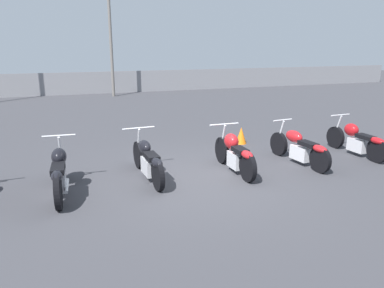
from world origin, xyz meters
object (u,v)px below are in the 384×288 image
(motorcycle_slot_3, at_px, (235,153))
(motorcycle_slot_5, at_px, (357,140))
(light_pole_left, at_px, (110,21))
(traffic_cone_near, at_px, (241,135))
(motorcycle_slot_4, at_px, (300,147))
(motorcycle_slot_1, at_px, (60,173))
(motorcycle_slot_2, at_px, (148,160))

(motorcycle_slot_3, height_order, motorcycle_slot_5, motorcycle_slot_3)
(light_pole_left, xyz_separation_m, traffic_cone_near, (2.21, -11.41, -3.71))
(light_pole_left, bearing_deg, motorcycle_slot_5, -71.31)
(motorcycle_slot_3, distance_m, motorcycle_slot_5, 3.60)
(motorcycle_slot_5, bearing_deg, light_pole_left, 105.93)
(light_pole_left, height_order, traffic_cone_near, light_pole_left)
(motorcycle_slot_4, relative_size, motorcycle_slot_5, 1.03)
(motorcycle_slot_3, bearing_deg, motorcycle_slot_4, 0.67)
(motorcycle_slot_4, bearing_deg, motorcycle_slot_1, 175.65)
(traffic_cone_near, bearing_deg, motorcycle_slot_3, -119.58)
(motorcycle_slot_4, height_order, motorcycle_slot_5, motorcycle_slot_4)
(motorcycle_slot_2, relative_size, motorcycle_slot_4, 1.02)
(motorcycle_slot_2, height_order, motorcycle_slot_5, motorcycle_slot_2)
(motorcycle_slot_2, distance_m, motorcycle_slot_4, 3.72)
(light_pole_left, relative_size, traffic_cone_near, 13.45)
(motorcycle_slot_1, bearing_deg, traffic_cone_near, 28.03)
(light_pole_left, relative_size, motorcycle_slot_1, 3.11)
(motorcycle_slot_1, height_order, motorcycle_slot_3, motorcycle_slot_1)
(motorcycle_slot_4, height_order, traffic_cone_near, motorcycle_slot_4)
(motorcycle_slot_3, bearing_deg, motorcycle_slot_2, 173.82)
(motorcycle_slot_3, bearing_deg, traffic_cone_near, 59.98)
(light_pole_left, xyz_separation_m, motorcycle_slot_2, (-1.01, -13.42, -3.53))
(motorcycle_slot_3, xyz_separation_m, motorcycle_slot_4, (1.75, 0.03, -0.03))
(motorcycle_slot_2, bearing_deg, motorcycle_slot_3, -9.29)
(motorcycle_slot_1, relative_size, motorcycle_slot_3, 1.06)
(motorcycle_slot_1, bearing_deg, motorcycle_slot_2, 13.18)
(motorcycle_slot_5, bearing_deg, traffic_cone_near, 136.22)
(light_pole_left, height_order, motorcycle_slot_1, light_pole_left)
(light_pole_left, xyz_separation_m, motorcycle_slot_4, (2.70, -13.59, -3.54))
(motorcycle_slot_4, relative_size, traffic_cone_near, 4.33)
(motorcycle_slot_1, distance_m, motorcycle_slot_4, 5.52)
(motorcycle_slot_2, relative_size, motorcycle_slot_3, 1.08)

